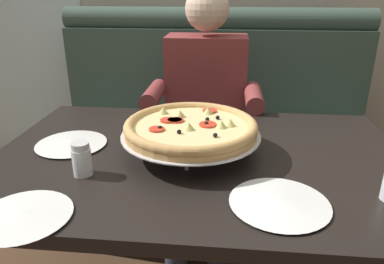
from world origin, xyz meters
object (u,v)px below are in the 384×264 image
Objects in this scene: booth_bench at (211,140)px; shaker_pepper_flakes at (82,161)px; dining_table at (199,177)px; plate_far_side at (71,142)px; plate_near_left at (23,214)px; plate_near_right at (280,201)px; diner_main at (205,103)px; pizza at (191,128)px.

booth_bench is 18.20× the size of shaker_pepper_flakes.
shaker_pepper_flakes is at bearing -152.84° from dining_table.
shaker_pepper_flakes is 0.42× the size of plate_far_side.
plate_near_right is (0.61, 0.12, 0.00)m from plate_near_left.
diner_main is at bearing 92.14° from dining_table.
dining_table is at bearing 27.16° from shaker_pepper_flakes.
plate_far_side is at bearing 155.67° from plate_near_right.
booth_bench is at bearing 100.78° from plate_near_right.
plate_near_left and plate_near_right have the same top height.
pizza is at bearing 132.03° from plate_near_right.
plate_near_left is (-0.39, -1.30, 0.35)m from booth_bench.
booth_bench is 1.19m from shaker_pepper_flakes.
pizza is 0.54m from plate_near_left.
plate_near_left is (-0.39, -0.39, 0.09)m from dining_table.
plate_far_side is (-0.67, 0.30, 0.00)m from plate_near_right.
booth_bench is 0.41m from diner_main.
plate_near_right is (0.23, -1.19, 0.35)m from booth_bench.
plate_far_side is at bearing 121.09° from shaker_pepper_flakes.
plate_near_left is at bearing -105.79° from shaker_pepper_flakes.
shaker_pepper_flakes is at bearing -58.91° from plate_far_side.
shaker_pepper_flakes is at bearing -149.33° from pizza.
plate_near_right is at bearing -24.33° from plate_far_side.
dining_table is 13.37× the size of shaker_pepper_flakes.
pizza is 1.86× the size of plate_far_side.
booth_bench is 1.40m from plate_near_left.
booth_bench is 7.90× the size of plate_near_left.
pizza reaches higher than plate_near_left.
plate_near_right is (0.55, -0.10, -0.03)m from shaker_pepper_flakes.
plate_near_right is at bearing -10.74° from shaker_pepper_flakes.
plate_far_side is (-0.44, 0.03, 0.09)m from dining_table.
plate_near_left is at bearing -109.25° from diner_main.
plate_near_left is at bearing -132.17° from pizza.
diner_main reaches higher than pizza.
plate_near_left is (-0.36, -1.04, 0.04)m from diner_main.
pizza reaches higher than plate_near_right.
diner_main is at bearing 89.76° from pizza.
pizza is at bearing 30.67° from shaker_pepper_flakes.
shaker_pepper_flakes reaches higher than plate_near_right.
booth_bench is at bearing 63.34° from plate_far_side.
plate_far_side is at bearing -124.17° from diner_main.
pizza is at bearing -91.71° from booth_bench.
plate_far_side reaches higher than dining_table.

